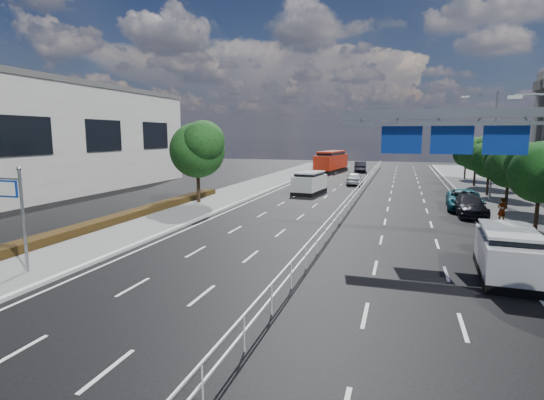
% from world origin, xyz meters
% --- Properties ---
extents(ground, '(160.00, 160.00, 0.00)m').
position_xyz_m(ground, '(0.00, 0.00, 0.00)').
color(ground, black).
rests_on(ground, ground).
extents(sidewalk_near, '(5.00, 140.00, 0.14)m').
position_xyz_m(sidewalk_near, '(-11.50, 0.00, 0.07)').
color(sidewalk_near, slate).
rests_on(sidewalk_near, ground).
extents(kerb_near, '(0.25, 140.00, 0.15)m').
position_xyz_m(kerb_near, '(-9.00, 0.00, 0.07)').
color(kerb_near, silver).
rests_on(kerb_near, ground).
extents(median_fence, '(0.05, 85.00, 1.02)m').
position_xyz_m(median_fence, '(0.00, 22.50, 0.53)').
color(median_fence, silver).
rests_on(median_fence, ground).
extents(hedge_near, '(1.00, 36.00, 0.44)m').
position_xyz_m(hedge_near, '(-13.30, 5.00, 0.36)').
color(hedge_near, black).
rests_on(hedge_near, sidewalk_near).
extents(toilet_sign, '(1.62, 0.18, 4.34)m').
position_xyz_m(toilet_sign, '(-10.95, 0.00, 2.94)').
color(toilet_sign, gray).
rests_on(toilet_sign, ground).
extents(overhead_gantry, '(10.24, 0.38, 7.45)m').
position_xyz_m(overhead_gantry, '(6.74, 10.05, 5.61)').
color(overhead_gantry, gray).
rests_on(overhead_gantry, ground).
extents(streetlight_far, '(2.78, 2.40, 9.00)m').
position_xyz_m(streetlight_far, '(10.50, 26.00, 5.21)').
color(streetlight_far, gray).
rests_on(streetlight_far, ground).
extents(near_building, '(12.00, 38.00, 10.00)m').
position_xyz_m(near_building, '(-30.00, 18.00, 5.00)').
color(near_building, '#BBB5A7').
rests_on(near_building, ground).
extents(near_tree_back, '(4.84, 4.51, 6.69)m').
position_xyz_m(near_tree_back, '(-11.94, 17.97, 4.61)').
color(near_tree_back, black).
rests_on(near_tree_back, ground).
extents(far_tree_d, '(3.85, 3.59, 5.34)m').
position_xyz_m(far_tree_d, '(11.25, 14.48, 3.69)').
color(far_tree_d, black).
rests_on(far_tree_d, ground).
extents(far_tree_e, '(3.63, 3.38, 5.13)m').
position_xyz_m(far_tree_e, '(11.25, 21.98, 3.56)').
color(far_tree_e, black).
rests_on(far_tree_e, ground).
extents(far_tree_f, '(3.52, 3.28, 5.02)m').
position_xyz_m(far_tree_f, '(11.24, 29.48, 3.49)').
color(far_tree_f, black).
rests_on(far_tree_f, ground).
extents(far_tree_g, '(3.96, 3.69, 5.45)m').
position_xyz_m(far_tree_g, '(11.25, 36.98, 3.75)').
color(far_tree_g, black).
rests_on(far_tree_g, ground).
extents(far_tree_h, '(3.41, 3.18, 4.91)m').
position_xyz_m(far_tree_h, '(11.24, 44.48, 3.42)').
color(far_tree_h, black).
rests_on(far_tree_h, ground).
extents(white_minivan, '(2.64, 5.04, 2.10)m').
position_xyz_m(white_minivan, '(-4.70, 26.75, 1.03)').
color(white_minivan, black).
rests_on(white_minivan, ground).
extents(red_bus, '(3.81, 10.71, 3.13)m').
position_xyz_m(red_bus, '(-6.69, 51.97, 1.63)').
color(red_bus, black).
rests_on(red_bus, ground).
extents(near_car_silver, '(1.86, 4.24, 1.42)m').
position_xyz_m(near_car_silver, '(-1.39, 35.57, 0.71)').
color(near_car_silver, silver).
rests_on(near_car_silver, ground).
extents(near_car_dark, '(2.07, 4.97, 1.60)m').
position_xyz_m(near_car_dark, '(-2.35, 52.60, 0.80)').
color(near_car_dark, black).
rests_on(near_car_dark, ground).
extents(silver_minivan, '(2.28, 4.81, 1.95)m').
position_xyz_m(silver_minivan, '(7.80, 5.33, 0.96)').
color(silver_minivan, black).
rests_on(silver_minivan, ground).
extents(parked_car_teal, '(2.76, 5.44, 1.47)m').
position_xyz_m(parked_car_teal, '(8.30, 21.63, 0.74)').
color(parked_car_teal, '#1A6778').
rests_on(parked_car_teal, ground).
extents(parked_car_dark, '(2.13, 4.84, 1.38)m').
position_xyz_m(parked_car_dark, '(8.30, 19.00, 0.69)').
color(parked_car_dark, black).
rests_on(parked_car_dark, ground).
extents(pedestrian_a, '(0.67, 0.59, 1.56)m').
position_xyz_m(pedestrian_a, '(9.76, 16.27, 0.92)').
color(pedestrian_a, gray).
rests_on(pedestrian_a, sidewalk_far).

